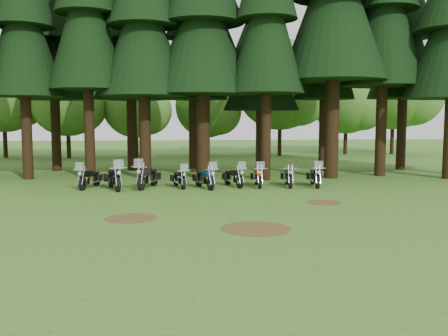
% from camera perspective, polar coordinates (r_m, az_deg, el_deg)
% --- Properties ---
extents(ground, '(120.00, 120.00, 0.00)m').
position_cam_1_polar(ground, '(19.33, -1.13, -4.44)').
color(ground, '#37681E').
rests_on(ground, ground).
extents(pine_front_2, '(4.32, 4.32, 16.22)m').
position_cam_1_polar(pine_front_2, '(30.65, -22.12, 17.17)').
color(pine_front_2, black).
rests_on(pine_front_2, ground).
extents(pine_front_4, '(4.95, 4.95, 16.33)m').
position_cam_1_polar(pine_front_4, '(29.15, -9.25, 18.26)').
color(pine_front_4, black).
rests_on(pine_front_4, ground).
extents(pine_back_1, '(4.52, 4.52, 16.22)m').
position_cam_1_polar(pine_back_1, '(34.81, -19.05, 15.83)').
color(pine_back_1, black).
rests_on(pine_back_1, ground).
extents(pine_back_2, '(4.85, 4.85, 16.30)m').
position_cam_1_polar(pine_back_2, '(34.11, -10.70, 16.34)').
color(pine_back_2, black).
rests_on(pine_back_2, ground).
extents(pine_back_3, '(4.35, 4.35, 16.20)m').
position_cam_1_polar(pine_back_3, '(32.55, -3.59, 16.83)').
color(pine_back_3, black).
rests_on(pine_back_3, ground).
extents(pine_back_4, '(4.94, 4.94, 13.78)m').
position_cam_1_polar(pine_back_4, '(33.04, 4.31, 14.11)').
color(pine_back_4, black).
rests_on(pine_back_4, ground).
extents(pine_back_5, '(3.94, 3.94, 16.33)m').
position_cam_1_polar(pine_back_5, '(33.82, 11.49, 16.44)').
color(pine_back_5, black).
rests_on(pine_back_5, ground).
extents(pine_back_6, '(4.59, 4.59, 16.58)m').
position_cam_1_polar(pine_back_6, '(35.63, 20.03, 15.91)').
color(pine_back_6, black).
rests_on(pine_back_6, ground).
extents(decid_1, '(7.91, 7.69, 9.88)m').
position_cam_1_polar(decid_1, '(47.12, -23.62, 8.17)').
color(decid_1, black).
rests_on(decid_1, ground).
extents(decid_2, '(6.72, 6.53, 8.40)m').
position_cam_1_polar(decid_2, '(44.71, -17.15, 7.43)').
color(decid_2, black).
rests_on(decid_2, ground).
extents(decid_3, '(6.12, 5.95, 7.65)m').
position_cam_1_polar(decid_3, '(44.24, -9.71, 7.04)').
color(decid_3, black).
rests_on(decid_3, ground).
extents(decid_4, '(5.93, 5.76, 7.41)m').
position_cam_1_polar(decid_4, '(45.41, -1.59, 6.91)').
color(decid_4, black).
rests_on(decid_4, ground).
extents(decid_5, '(8.45, 8.21, 10.56)m').
position_cam_1_polar(decid_5, '(45.81, 6.97, 9.19)').
color(decid_5, black).
rests_on(decid_5, ground).
extents(decid_6, '(7.06, 6.86, 8.82)m').
position_cam_1_polar(decid_6, '(48.80, 14.24, 7.63)').
color(decid_6, black).
rests_on(decid_6, ground).
extents(decid_7, '(8.44, 8.20, 10.55)m').
position_cam_1_polar(decid_7, '(50.41, 19.34, 8.58)').
color(decid_7, black).
rests_on(decid_7, ground).
extents(dirt_patch_0, '(1.80, 1.80, 0.01)m').
position_cam_1_polar(dirt_patch_0, '(17.38, -10.60, -5.66)').
color(dirt_patch_0, '#4C3D1E').
rests_on(dirt_patch_0, ground).
extents(dirt_patch_1, '(1.40, 1.40, 0.01)m').
position_cam_1_polar(dirt_patch_1, '(20.63, 11.36, -3.89)').
color(dirt_patch_1, '#4C3D1E').
rests_on(dirt_patch_1, ground).
extents(dirt_patch_2, '(2.20, 2.20, 0.01)m').
position_cam_1_polar(dirt_patch_2, '(15.54, 3.67, -6.93)').
color(dirt_patch_2, '#4C3D1E').
rests_on(dirt_patch_2, ground).
extents(motorcycle_0, '(0.87, 2.15, 1.36)m').
position_cam_1_polar(motorcycle_0, '(25.18, -15.12, -1.22)').
color(motorcycle_0, black).
rests_on(motorcycle_0, ground).
extents(motorcycle_1, '(1.05, 2.40, 1.54)m').
position_cam_1_polar(motorcycle_1, '(24.41, -12.44, -1.23)').
color(motorcycle_1, black).
rests_on(motorcycle_1, ground).
extents(motorcycle_2, '(1.05, 2.41, 1.54)m').
position_cam_1_polar(motorcycle_2, '(24.67, -8.71, -1.09)').
color(motorcycle_2, black).
rests_on(motorcycle_2, ground).
extents(motorcycle_3, '(0.74, 2.00, 1.26)m').
position_cam_1_polar(motorcycle_3, '(24.61, -5.11, -1.28)').
color(motorcycle_3, black).
rests_on(motorcycle_3, ground).
extents(motorcycle_4, '(0.99, 2.16, 1.39)m').
position_cam_1_polar(motorcycle_4, '(24.25, -2.23, -1.27)').
color(motorcycle_4, black).
rests_on(motorcycle_4, ground).
extents(motorcycle_5, '(0.90, 2.09, 1.33)m').
position_cam_1_polar(motorcycle_5, '(24.92, 1.11, -1.12)').
color(motorcycle_5, black).
rests_on(motorcycle_5, ground).
extents(motorcycle_6, '(0.42, 2.14, 1.35)m').
position_cam_1_polar(motorcycle_6, '(24.97, 3.91, -1.11)').
color(motorcycle_6, black).
rests_on(motorcycle_6, ground).
extents(motorcycle_7, '(0.38, 2.13, 0.87)m').
position_cam_1_polar(motorcycle_7, '(25.16, 7.37, -1.11)').
color(motorcycle_7, black).
rests_on(motorcycle_7, ground).
extents(motorcycle_8, '(0.52, 2.20, 1.38)m').
position_cam_1_polar(motorcycle_8, '(25.32, 10.36, -1.07)').
color(motorcycle_8, black).
rests_on(motorcycle_8, ground).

